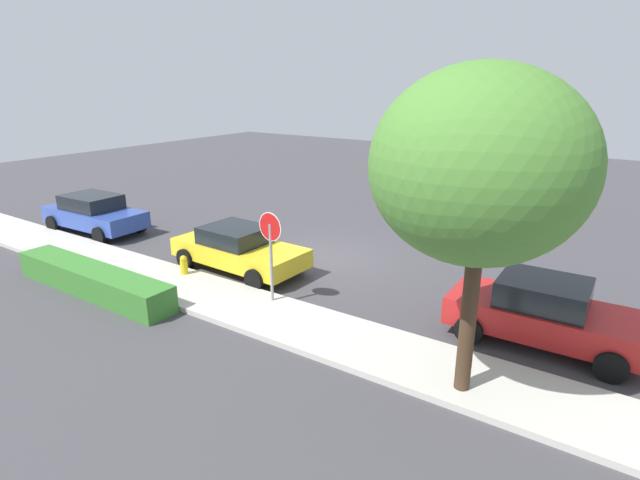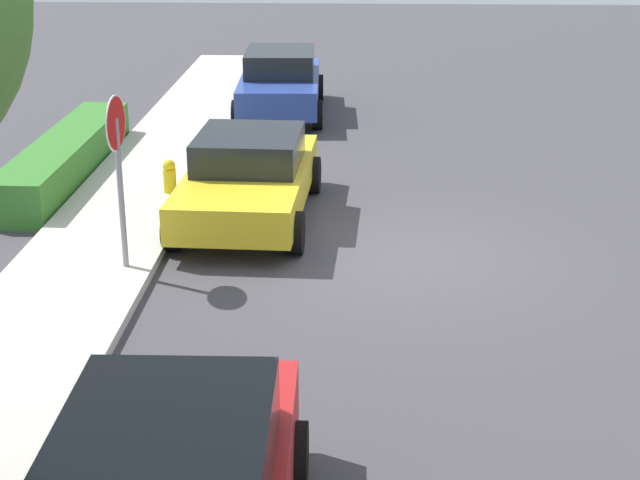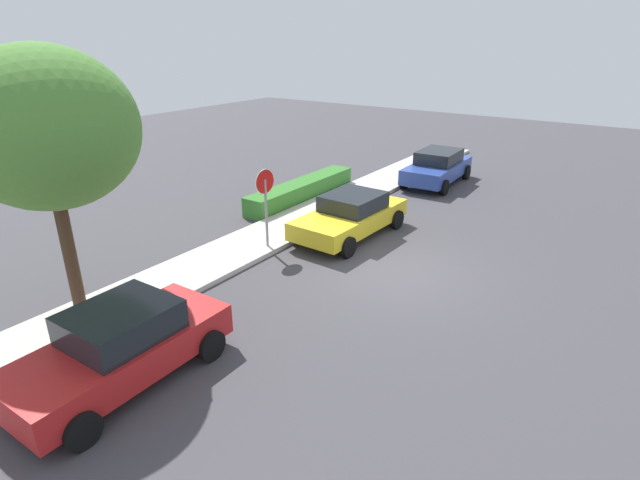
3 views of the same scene
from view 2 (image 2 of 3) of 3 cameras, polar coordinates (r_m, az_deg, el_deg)
name	(u,v)px [view 2 (image 2 of 3)]	position (r m, az deg, el deg)	size (l,w,h in m)	color
ground_plane	(404,256)	(14.30, 4.91, -0.93)	(60.00, 60.00, 0.00)	#423F44
sidewalk_curb	(98,247)	(14.77, -12.80, -0.38)	(32.00, 2.02, 0.14)	beige
stop_sign	(118,154)	(13.28, -11.68, 4.90)	(0.75, 0.08, 2.53)	gray
parked_car_yellow	(249,177)	(15.66, -4.18, 3.70)	(4.40, 2.18, 1.37)	yellow
parked_car_blue	(280,82)	(22.82, -2.33, 9.19)	(4.33, 2.09, 1.46)	#2D479E
fire_hydrant	(170,180)	(16.80, -8.74, 3.48)	(0.30, 0.22, 0.72)	gold
front_yard_hedge	(67,157)	(18.52, -14.53, 4.69)	(5.92, 0.93, 0.74)	#387A2D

